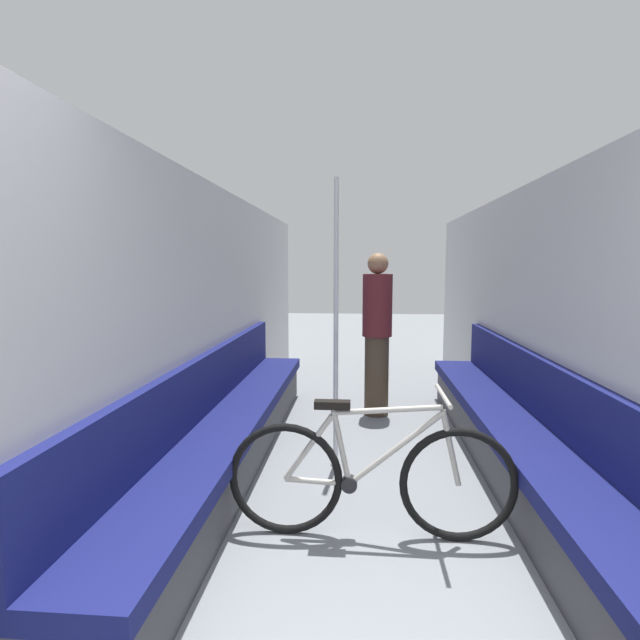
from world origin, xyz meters
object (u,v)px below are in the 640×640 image
Objects in this scene: bench_seat_row_left at (229,431)px; bicycle at (370,478)px; passenger_standing at (377,332)px; bench_seat_row_right at (516,439)px; grab_pole_near at (336,329)px.

bench_seat_row_left is 2.71× the size of bicycle.
bench_seat_row_right is at bearing -77.20° from passenger_standing.
bicycle is at bearing -112.96° from passenger_standing.
bench_seat_row_left is 2.64× the size of passenger_standing.
bench_seat_row_right is 2.71× the size of bicycle.
bench_seat_row_left is at bearing -171.88° from grab_pole_near.
bicycle is (1.05, -0.89, 0.06)m from bench_seat_row_left.
grab_pole_near is 1.31× the size of passenger_standing.
bench_seat_row_left is 2.11m from bench_seat_row_right.
passenger_standing is (1.15, 1.47, 0.57)m from bench_seat_row_left.
bicycle is at bearing -40.46° from bench_seat_row_left.
passenger_standing reaches higher than bench_seat_row_left.
bench_seat_row_right is 1.84m from passenger_standing.
bench_seat_row_left is 2.02× the size of grab_pole_near.
bench_seat_row_left is at bearing -148.51° from passenger_standing.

